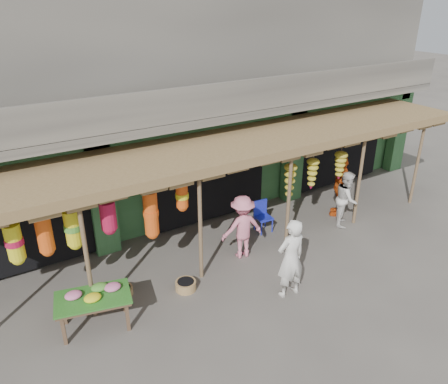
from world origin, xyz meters
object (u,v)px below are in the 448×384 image
person_vendor (340,186)px  person_front (291,258)px  flower_table (94,298)px  person_right (346,199)px  person_shopper (242,227)px  blue_chair (262,214)px

person_vendor → person_front: bearing=-9.1°
flower_table → person_vendor: bearing=20.5°
person_right → person_front: bearing=163.3°
flower_table → person_right: person_right is taller
person_vendor → person_shopper: 3.71m
flower_table → person_shopper: person_shopper is taller
flower_table → person_front: size_ratio=0.85×
blue_chair → person_vendor: (2.49, -0.42, 0.43)m
person_front → person_right: 3.78m
flower_table → person_right: bearing=16.6°
person_right → blue_chair: bearing=113.7°
blue_chair → flower_table: bearing=-160.8°
blue_chair → person_shopper: (-1.20, -0.80, 0.34)m
person_right → person_vendor: size_ratio=0.87×
flower_table → person_shopper: bearing=22.1°
blue_chair → person_shopper: 1.48m
person_front → blue_chair: bearing=-112.0°
flower_table → person_shopper: size_ratio=0.96×
flower_table → blue_chair: blue_chair is taller
blue_chair → person_right: (2.20, -0.95, 0.31)m
person_front → flower_table: bearing=-14.7°
blue_chair → person_right: 2.42m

